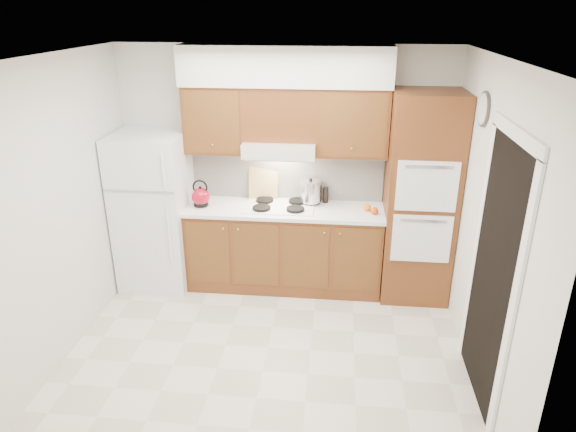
{
  "coord_description": "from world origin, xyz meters",
  "views": [
    {
      "loc": [
        0.59,
        -3.91,
        2.96
      ],
      "look_at": [
        0.14,
        0.45,
        1.15
      ],
      "focal_mm": 32.0,
      "sensor_mm": 36.0,
      "label": 1
    }
  ],
  "objects_px": {
    "oven_cabinet": "(420,199)",
    "kettle": "(201,197)",
    "fridge": "(154,211)",
    "stock_pot": "(311,191)"
  },
  "relations": [
    {
      "from": "kettle",
      "to": "oven_cabinet",
      "type": "bearing_deg",
      "value": 19.2
    },
    {
      "from": "stock_pot",
      "to": "oven_cabinet",
      "type": "bearing_deg",
      "value": -7.91
    },
    {
      "from": "fridge",
      "to": "oven_cabinet",
      "type": "relative_size",
      "value": 0.78
    },
    {
      "from": "fridge",
      "to": "stock_pot",
      "type": "xyz_separation_m",
      "value": [
        1.7,
        0.19,
        0.22
      ]
    },
    {
      "from": "fridge",
      "to": "kettle",
      "type": "bearing_deg",
      "value": 0.28
    },
    {
      "from": "oven_cabinet",
      "to": "kettle",
      "type": "xyz_separation_m",
      "value": [
        -2.31,
        -0.03,
        -0.05
      ]
    },
    {
      "from": "oven_cabinet",
      "to": "kettle",
      "type": "bearing_deg",
      "value": -179.2
    },
    {
      "from": "oven_cabinet",
      "to": "kettle",
      "type": "height_order",
      "value": "oven_cabinet"
    },
    {
      "from": "oven_cabinet",
      "to": "kettle",
      "type": "distance_m",
      "value": 2.31
    },
    {
      "from": "fridge",
      "to": "kettle",
      "type": "height_order",
      "value": "fridge"
    }
  ]
}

